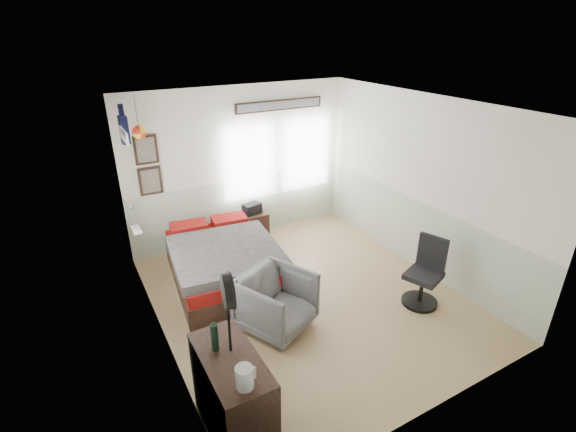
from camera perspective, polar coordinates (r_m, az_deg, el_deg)
name	(u,v)px	position (r m, az deg, el deg)	size (l,w,h in m)	color
ground_plane	(308,297)	(6.12, 2.69, -11.06)	(4.00, 4.50, 0.01)	tan
room_shell	(297,190)	(5.45, 1.30, 3.64)	(4.02, 4.52, 2.71)	beige
wall_decor	(178,133)	(6.51, -14.82, 10.86)	(3.55, 1.32, 1.44)	#342215
bed	(223,262)	(6.38, -8.82, -6.26)	(1.66, 2.20, 0.65)	black
dresser	(233,395)	(4.23, -7.54, -23.11)	(0.48, 1.00, 0.90)	black
armchair	(276,302)	(5.38, -1.63, -11.65)	(0.81, 0.84, 0.76)	#5E5E5E
nightstand	(253,226)	(7.59, -4.87, -1.34)	(0.50, 0.40, 0.50)	black
task_chair	(425,277)	(6.10, 18.18, -7.97)	(0.56, 0.56, 0.99)	black
kettle	(244,377)	(3.60, -5.97, -21.09)	(0.17, 0.15, 0.20)	silver
bottle	(215,337)	(3.92, -9.99, -16.00)	(0.07, 0.07, 0.28)	black
stand_fan	(228,292)	(3.59, -8.22, -10.28)	(0.15, 0.33, 0.81)	black
black_bag	(252,209)	(7.44, -4.97, 1.02)	(0.31, 0.20, 0.18)	black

